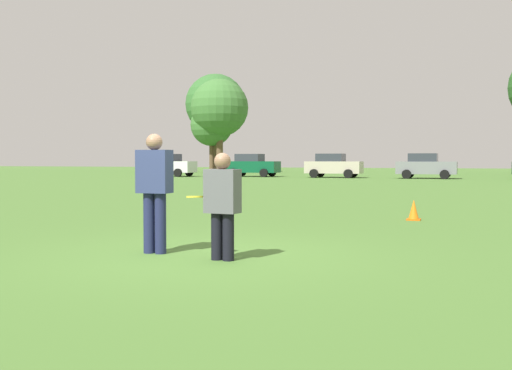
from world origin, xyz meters
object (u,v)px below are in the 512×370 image
object	(u,v)px
player_defender	(222,201)
parked_car_mid_right	(426,166)
player_thrower	(155,186)
parked_car_mid_left	(252,165)
frisbee	(196,197)
traffic_cone	(414,210)
parked_car_center	(333,165)
parked_car_near_left	(169,165)

from	to	relation	value
player_defender	parked_car_mid_right	xyz separation A→B (m)	(0.51, 37.92, 0.08)
player_thrower	parked_car_mid_left	distance (m)	40.09
frisbee	parked_car_mid_right	distance (m)	37.77
player_defender	parked_car_mid_right	distance (m)	37.92
frisbee	parked_car_mid_left	xyz separation A→B (m)	(-12.53, 38.40, 0.05)
frisbee	traffic_cone	xyz separation A→B (m)	(2.58, 6.53, -0.65)
frisbee	parked_car_center	distance (m)	38.25
player_thrower	player_defender	bearing A→B (deg)	-12.02
parked_car_near_left	parked_car_mid_right	xyz separation A→B (m)	(20.05, 1.17, 0.00)
player_defender	parked_car_center	world-z (taller)	parked_car_center
player_defender	parked_car_mid_left	size ratio (longest dim) A/B	0.36
player_defender	parked_car_mid_left	xyz separation A→B (m)	(-13.02, 38.56, 0.08)
parked_car_near_left	parked_car_mid_right	size ratio (longest dim) A/B	1.00
frisbee	parked_car_near_left	xyz separation A→B (m)	(-19.06, 36.59, 0.05)
player_defender	parked_car_mid_left	distance (m)	40.70
player_defender	traffic_cone	distance (m)	7.04
player_defender	parked_car_mid_left	bearing A→B (deg)	108.66
parked_car_mid_left	parked_car_mid_right	world-z (taller)	same
parked_car_near_left	traffic_cone	bearing A→B (deg)	-54.24
frisbee	parked_car_mid_left	bearing A→B (deg)	108.08
frisbee	parked_car_mid_left	world-z (taller)	parked_car_mid_left
player_thrower	parked_car_near_left	xyz separation A→B (m)	(-18.34, 36.49, -0.09)
player_defender	parked_car_mid_right	size ratio (longest dim) A/B	0.36
player_thrower	parked_car_center	xyz separation A→B (m)	(-5.08, 37.71, -0.09)
player_thrower	frisbee	bearing A→B (deg)	-7.84
frisbee	parked_car_mid_right	size ratio (longest dim) A/B	0.06
player_thrower	parked_car_mid_right	size ratio (longest dim) A/B	0.43
player_defender	frisbee	distance (m)	0.51
player_defender	player_thrower	bearing A→B (deg)	167.98
traffic_cone	parked_car_mid_left	xyz separation A→B (m)	(-15.12, 31.87, 0.69)
player_defender	parked_car_near_left	size ratio (longest dim) A/B	0.36
parked_car_center	parked_car_mid_right	bearing A→B (deg)	-0.42
parked_car_near_left	parked_car_center	xyz separation A→B (m)	(13.26, 1.22, 0.00)
parked_car_near_left	parked_car_center	world-z (taller)	same
parked_car_mid_right	traffic_cone	bearing A→B (deg)	-87.09
frisbee	parked_car_near_left	distance (m)	41.25
frisbee	traffic_cone	world-z (taller)	frisbee
player_thrower	parked_car_center	distance (m)	38.05
frisbee	parked_car_mid_right	world-z (taller)	parked_car_mid_right
frisbee	parked_car_center	xyz separation A→B (m)	(-5.80, 37.81, 0.05)
player_thrower	traffic_cone	bearing A→B (deg)	62.85
traffic_cone	parked_car_mid_right	distance (m)	31.27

